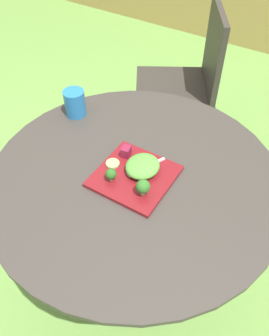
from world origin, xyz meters
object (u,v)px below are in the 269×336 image
(fork, at_px, (142,168))
(drinking_glass, at_px, (75,104))
(salad_plate, at_px, (134,176))
(patio_chair, at_px, (191,75))

(fork, bearing_deg, drinking_glass, 160.95)
(salad_plate, xyz_separation_m, fork, (0.01, 0.04, 0.01))
(patio_chair, bearing_deg, salad_plate, -76.70)
(fork, bearing_deg, patio_chair, 104.30)
(drinking_glass, bearing_deg, salad_plate, -24.40)
(patio_chair, xyz_separation_m, drinking_glass, (-0.16, -0.81, 0.24))
(patio_chair, height_order, salad_plate, patio_chair)
(salad_plate, distance_m, drinking_glass, 0.44)
(fork, bearing_deg, salad_plate, -101.62)
(drinking_glass, xyz_separation_m, fork, (0.40, -0.14, -0.03))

